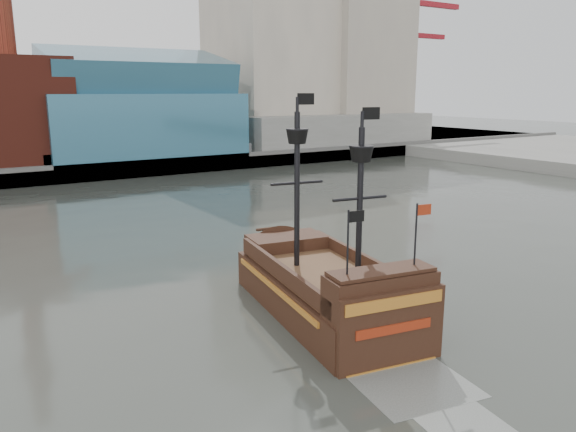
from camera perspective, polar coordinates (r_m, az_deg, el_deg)
ground at (r=29.09m, az=12.67°, el=-13.10°), size 400.00×400.00×0.00m
promenade_far at (r=112.33m, az=-22.96°, el=5.77°), size 220.00×60.00×2.00m
seawall at (r=83.57m, az=-19.36°, el=4.23°), size 220.00×1.00×2.60m
skyline at (r=106.18m, az=-20.45°, el=18.41°), size 149.00×45.00×62.00m
crane_a at (r=140.02m, az=11.92°, el=15.09°), size 22.50×4.00×32.25m
crane_b at (r=153.76m, az=11.81°, el=13.53°), size 19.10×4.00×26.25m
pirate_ship at (r=32.03m, az=3.86°, el=-8.01°), size 8.14×18.32×13.24m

